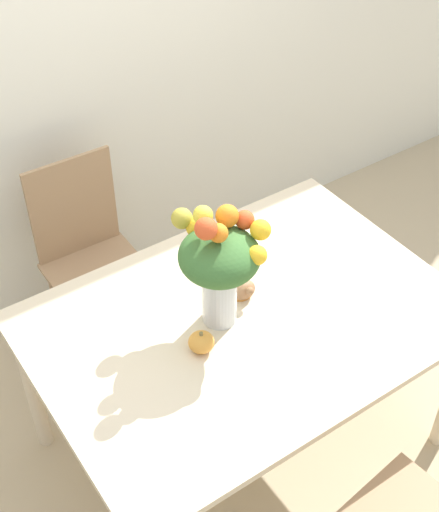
{
  "coord_description": "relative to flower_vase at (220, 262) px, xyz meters",
  "views": [
    {
      "loc": [
        -1.08,
        -1.41,
        2.61
      ],
      "look_at": [
        -0.08,
        0.05,
        1.06
      ],
      "focal_mm": 50.0,
      "sensor_mm": 36.0,
      "label": 1
    }
  ],
  "objects": [
    {
      "name": "flower_vase",
      "position": [
        0.0,
        0.0,
        0.0
      ],
      "size": [
        0.31,
        0.34,
        0.49
      ],
      "color": "silver",
      "rests_on": "dining_table"
    },
    {
      "name": "turkey_figurine",
      "position": [
        0.13,
        0.05,
        -0.23
      ],
      "size": [
        0.09,
        0.13,
        0.08
      ],
      "color": "#936642",
      "rests_on": "dining_table"
    },
    {
      "name": "wall_back",
      "position": [
        0.08,
        1.2,
        0.33
      ],
      "size": [
        8.0,
        0.06,
        2.7
      ],
      "color": "silver",
      "rests_on": "ground_plane"
    },
    {
      "name": "dining_table",
      "position": [
        0.08,
        -0.05,
        -0.35
      ],
      "size": [
        1.5,
        1.06,
        0.76
      ],
      "color": "beige",
      "rests_on": "ground_plane"
    },
    {
      "name": "dining_chair_near_window",
      "position": [
        -0.12,
        0.84,
        -0.54
      ],
      "size": [
        0.43,
        0.43,
        0.94
      ],
      "rotation": [
        0.0,
        0.0,
        -0.01
      ],
      "color": "#9E7A56",
      "rests_on": "ground_plane"
    },
    {
      "name": "ground_plane",
      "position": [
        0.08,
        -0.05,
        -1.02
      ],
      "size": [
        12.0,
        12.0,
        0.0
      ],
      "primitive_type": "plane",
      "color": "tan"
    },
    {
      "name": "pumpkin",
      "position": [
        -0.14,
        -0.09,
        -0.23
      ],
      "size": [
        0.09,
        0.09,
        0.08
      ],
      "color": "gold",
      "rests_on": "dining_table"
    }
  ]
}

